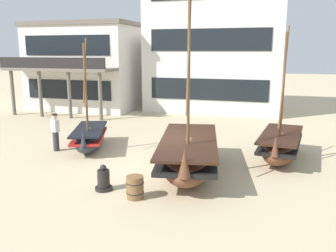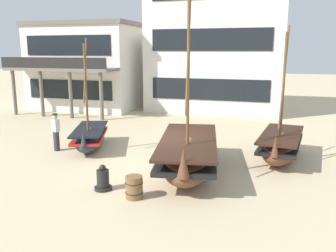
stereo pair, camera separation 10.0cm
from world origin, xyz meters
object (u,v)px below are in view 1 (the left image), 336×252
(fishing_boat_near_left, at_px, (280,145))
(fisherman_by_hull, at_px, (55,133))
(harbor_building_annex, at_px, (89,66))
(fishing_boat_far_right, at_px, (90,137))
(harbor_building_main, at_px, (216,41))
(wooden_barrel, at_px, (135,187))
(capstan_winch, at_px, (104,180))
(fishing_boat_centre_large, at_px, (189,154))

(fishing_boat_near_left, relative_size, fisherman_by_hull, 3.18)
(fisherman_by_hull, xyz_separation_m, harbor_building_annex, (-4.75, 11.77, 2.39))
(fishing_boat_near_left, bearing_deg, harbor_building_annex, 144.30)
(fishing_boat_far_right, height_order, harbor_building_main, harbor_building_main)
(fisherman_by_hull, distance_m, wooden_barrel, 6.60)
(fishing_boat_near_left, distance_m, fisherman_by_hull, 9.69)
(fishing_boat_near_left, bearing_deg, harbor_building_main, 111.82)
(fishing_boat_far_right, relative_size, harbor_building_annex, 0.60)
(capstan_winch, xyz_separation_m, harbor_building_main, (0.74, 16.78, 4.76))
(fishing_boat_far_right, distance_m, harbor_building_annex, 12.89)
(capstan_winch, height_order, harbor_building_annex, harbor_building_annex)
(fishing_boat_centre_large, bearing_deg, fisherman_by_hull, 170.13)
(fishing_boat_centre_large, distance_m, harbor_building_main, 15.08)
(harbor_building_annex, bearing_deg, fishing_boat_centre_large, -49.26)
(fishing_boat_far_right, bearing_deg, harbor_building_main, 74.11)
(fishing_boat_far_right, height_order, capstan_winch, fishing_boat_far_right)
(fishing_boat_far_right, xyz_separation_m, harbor_building_main, (3.57, 12.55, 4.54))
(fishing_boat_centre_large, xyz_separation_m, fisherman_by_hull, (-6.34, 1.10, 0.13))
(wooden_barrel, distance_m, harbor_building_main, 17.75)
(capstan_winch, bearing_deg, fishing_boat_centre_large, 47.55)
(capstan_winch, distance_m, wooden_barrel, 1.26)
(fishing_boat_near_left, bearing_deg, fishing_boat_far_right, -174.66)
(wooden_barrel, bearing_deg, fishing_boat_centre_large, 70.03)
(fishing_boat_centre_large, distance_m, fisherman_by_hull, 6.44)
(fishing_boat_far_right, relative_size, wooden_barrel, 7.06)
(fishing_boat_near_left, height_order, harbor_building_main, harbor_building_main)
(fishing_boat_centre_large, relative_size, fishing_boat_far_right, 1.35)
(fisherman_by_hull, relative_size, harbor_building_main, 0.17)
(fishing_boat_near_left, height_order, fisherman_by_hull, fishing_boat_near_left)
(wooden_barrel, height_order, harbor_building_main, harbor_building_main)
(fishing_boat_near_left, distance_m, harbor_building_annex, 17.83)
(fishing_boat_near_left, xyz_separation_m, capstan_winch, (-5.45, -5.00, -0.29))
(fishing_boat_centre_large, distance_m, harbor_building_annex, 17.17)
(fishing_boat_centre_large, height_order, capstan_winch, fishing_boat_centre_large)
(wooden_barrel, bearing_deg, harbor_building_main, 91.60)
(fisherman_by_hull, relative_size, capstan_winch, 1.99)
(fishing_boat_near_left, distance_m, harbor_building_main, 13.44)
(fishing_boat_centre_large, distance_m, wooden_barrel, 2.95)
(fishing_boat_far_right, distance_m, capstan_winch, 5.09)
(fishing_boat_far_right, bearing_deg, wooden_barrel, -48.40)
(fishing_boat_far_right, bearing_deg, fisherman_by_hull, -151.49)
(fishing_boat_centre_large, bearing_deg, capstan_winch, -132.45)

